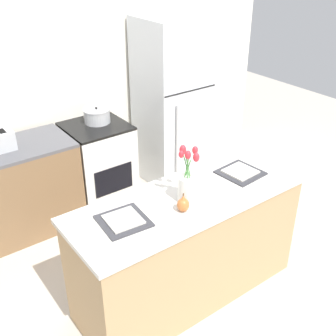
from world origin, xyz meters
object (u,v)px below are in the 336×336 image
(refrigerator, at_px, (172,102))
(flower_vase, at_px, (187,184))
(plate_setting_left, at_px, (123,220))
(plate_setting_right, at_px, (240,172))
(stove_range, at_px, (99,164))
(cooking_pot, at_px, (97,116))
(pear_figurine, at_px, (183,204))

(refrigerator, bearing_deg, flower_vase, -123.79)
(plate_setting_left, relative_size, plate_setting_right, 1.00)
(flower_vase, relative_size, plate_setting_left, 1.26)
(stove_range, height_order, refrigerator, refrigerator)
(cooking_pot, bearing_deg, flower_vase, -96.60)
(pear_figurine, distance_m, plate_setting_left, 0.41)
(stove_range, xyz_separation_m, cooking_pot, (0.05, 0.06, 0.51))
(pear_figurine, xyz_separation_m, cooking_pot, (0.30, 1.77, -0.01))
(pear_figurine, xyz_separation_m, plate_setting_left, (-0.39, 0.13, -0.04))
(stove_range, xyz_separation_m, plate_setting_left, (-0.63, -1.58, 0.48))
(refrigerator, distance_m, cooking_pot, 0.90)
(plate_setting_left, bearing_deg, pear_figurine, -19.14)
(plate_setting_right, xyz_separation_m, cooking_pot, (-0.38, 1.64, 0.03))
(plate_setting_left, bearing_deg, plate_setting_right, 0.00)
(stove_range, xyz_separation_m, refrigerator, (0.95, 0.00, 0.48))
(plate_setting_left, bearing_deg, stove_range, 68.25)
(plate_setting_left, xyz_separation_m, cooking_pot, (0.68, 1.64, 0.03))
(plate_setting_right, relative_size, cooking_pot, 1.22)
(cooking_pot, bearing_deg, pear_figurine, -99.53)
(flower_vase, relative_size, plate_setting_right, 1.26)
(cooking_pot, bearing_deg, plate_setting_right, -76.99)
(flower_vase, height_order, cooking_pot, flower_vase)
(flower_vase, bearing_deg, plate_setting_right, 5.09)
(refrigerator, bearing_deg, plate_setting_left, -134.99)
(flower_vase, xyz_separation_m, plate_setting_right, (0.57, 0.05, -0.13))
(flower_vase, xyz_separation_m, pear_figurine, (-0.10, -0.08, -0.08))
(stove_range, xyz_separation_m, pear_figurine, (-0.24, -1.71, 0.53))
(stove_range, distance_m, plate_setting_right, 1.71)
(stove_range, height_order, plate_setting_left, plate_setting_left)
(cooking_pot, bearing_deg, refrigerator, -3.53)
(pear_figurine, bearing_deg, plate_setting_left, 160.86)
(refrigerator, bearing_deg, stove_range, -179.96)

